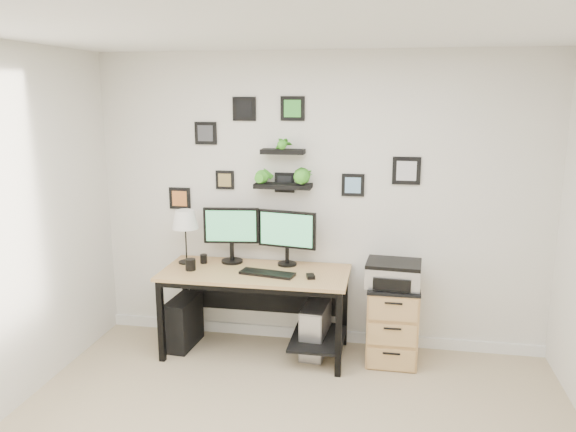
% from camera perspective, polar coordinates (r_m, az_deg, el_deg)
% --- Properties ---
extents(room, '(4.00, 4.00, 4.00)m').
position_cam_1_polar(room, '(5.33, 2.93, -11.91)').
color(room, tan).
rests_on(room, ground).
extents(desk, '(1.60, 0.70, 0.75)m').
position_cam_1_polar(desk, '(4.90, -2.83, -6.88)').
color(desk, tan).
rests_on(desk, ground).
extents(monitor_left, '(0.49, 0.22, 0.50)m').
position_cam_1_polar(monitor_left, '(5.01, -5.77, -1.50)').
color(monitor_left, black).
rests_on(monitor_left, desk).
extents(monitor_right, '(0.53, 0.20, 0.49)m').
position_cam_1_polar(monitor_right, '(4.91, -0.12, -1.76)').
color(monitor_right, black).
rests_on(monitor_right, desk).
extents(keyboard, '(0.48, 0.23, 0.02)m').
position_cam_1_polar(keyboard, '(4.73, -2.12, -5.85)').
color(keyboard, black).
rests_on(keyboard, desk).
extents(mouse, '(0.09, 0.11, 0.03)m').
position_cam_1_polar(mouse, '(4.65, 2.31, -6.14)').
color(mouse, black).
rests_on(mouse, desk).
extents(table_lamp, '(0.24, 0.24, 0.48)m').
position_cam_1_polar(table_lamp, '(5.04, -10.41, -0.48)').
color(table_lamp, black).
rests_on(table_lamp, desk).
extents(mug, '(0.09, 0.09, 0.10)m').
position_cam_1_polar(mug, '(4.91, -9.88, -4.88)').
color(mug, black).
rests_on(mug, desk).
extents(pen_cup, '(0.06, 0.06, 0.08)m').
position_cam_1_polar(pen_cup, '(5.09, -8.56, -4.32)').
color(pen_cup, black).
rests_on(pen_cup, desk).
extents(pc_tower_black, '(0.23, 0.46, 0.45)m').
position_cam_1_polar(pc_tower_black, '(5.23, -10.55, -10.54)').
color(pc_tower_black, black).
rests_on(pc_tower_black, ground).
extents(pc_tower_grey, '(0.23, 0.46, 0.44)m').
position_cam_1_polar(pc_tower_grey, '(5.01, 2.80, -11.42)').
color(pc_tower_grey, gray).
rests_on(pc_tower_grey, ground).
extents(file_cabinet, '(0.43, 0.53, 0.67)m').
position_cam_1_polar(file_cabinet, '(4.94, 10.54, -10.52)').
color(file_cabinet, tan).
rests_on(file_cabinet, ground).
extents(printer, '(0.47, 0.39, 0.20)m').
position_cam_1_polar(printer, '(4.77, 10.66, -5.77)').
color(printer, silver).
rests_on(printer, file_cabinet).
extents(wall_decor, '(2.25, 0.18, 1.02)m').
position_cam_1_polar(wall_decor, '(4.88, -0.49, 5.46)').
color(wall_decor, black).
rests_on(wall_decor, ground).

